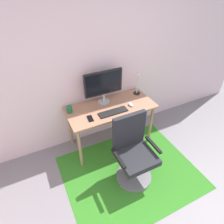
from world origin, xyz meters
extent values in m
cube|color=silver|center=(0.00, 2.20, 1.30)|extent=(6.00, 0.10, 2.60)
cube|color=#2E771F|center=(-0.05, 1.14, 0.00)|extent=(1.85, 1.49, 0.01)
cube|color=#A77356|center=(-0.03, 1.82, 0.72)|extent=(1.32, 0.62, 0.03)
cylinder|color=#A07C58|center=(-0.64, 1.57, 0.35)|extent=(0.04, 0.04, 0.71)
cylinder|color=#A07C58|center=(0.57, 1.57, 0.35)|extent=(0.04, 0.04, 0.71)
cylinder|color=#A07C58|center=(-0.64, 2.07, 0.35)|extent=(0.04, 0.04, 0.71)
cylinder|color=#A07C58|center=(0.57, 2.07, 0.35)|extent=(0.04, 0.04, 0.71)
cylinder|color=#B2B2B7|center=(-0.07, 1.99, 0.74)|extent=(0.18, 0.18, 0.01)
cylinder|color=#B2B2B7|center=(-0.07, 1.99, 0.81)|extent=(0.04, 0.04, 0.13)
cube|color=black|center=(-0.07, 1.99, 1.06)|extent=(0.59, 0.04, 0.37)
cube|color=black|center=(-0.07, 1.97, 1.06)|extent=(0.55, 0.00, 0.33)
cube|color=black|center=(-0.06, 1.67, 0.74)|extent=(0.43, 0.13, 0.02)
ellipsoid|color=white|center=(0.25, 1.72, 0.75)|extent=(0.06, 0.10, 0.03)
cylinder|color=#1A5E38|center=(-0.62, 1.96, 0.78)|extent=(0.09, 0.09, 0.10)
cube|color=black|center=(-0.41, 1.68, 0.74)|extent=(0.08, 0.15, 0.01)
cylinder|color=black|center=(0.51, 1.97, 0.74)|extent=(0.11, 0.11, 0.01)
cylinder|color=beige|center=(0.51, 1.97, 0.91)|extent=(0.02, 0.02, 0.33)
cone|color=beige|center=(0.51, 1.97, 1.11)|extent=(0.10, 0.10, 0.06)
cylinder|color=slate|center=(-0.05, 1.04, 0.03)|extent=(0.49, 0.49, 0.05)
cylinder|color=slate|center=(-0.05, 1.04, 0.23)|extent=(0.06, 0.06, 0.35)
cube|color=#232328|center=(-0.05, 1.04, 0.44)|extent=(0.48, 0.48, 0.08)
cube|color=#232328|center=(-0.05, 1.24, 0.73)|extent=(0.45, 0.06, 0.50)
cube|color=black|center=(-0.31, 1.04, 0.55)|extent=(0.04, 0.33, 0.03)
cube|color=black|center=(0.21, 1.04, 0.55)|extent=(0.04, 0.33, 0.03)
camera|label=1|loc=(-1.08, -0.35, 2.43)|focal=31.63mm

